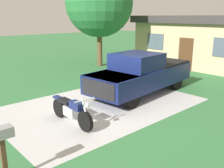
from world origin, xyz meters
name	(u,v)px	position (x,y,z in m)	size (l,w,h in m)	color
ground_plane	(101,105)	(0.00, 0.00, 0.00)	(80.00, 80.00, 0.00)	#34703E
driveway_pad	(101,105)	(0.00, 0.00, 0.00)	(5.06, 7.81, 0.01)	#B9B9B9
motorcycle	(71,110)	(0.72, -1.87, 0.47)	(2.21, 0.70, 1.09)	black
pickup_truck	(142,73)	(0.00, 2.43, 0.95)	(2.55, 5.79, 1.90)	black
mailbox	(2,141)	(2.34, -4.61, 0.98)	(0.26, 0.48, 1.26)	#4C3823
shade_tree	(99,3)	(-6.52, 5.30, 4.31)	(4.61, 4.61, 6.63)	brown
neighbor_house	(206,40)	(-1.57, 11.00, 1.79)	(9.60, 5.60, 3.50)	tan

